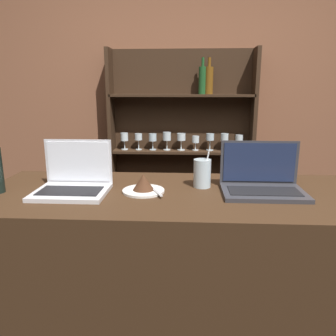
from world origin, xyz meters
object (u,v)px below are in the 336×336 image
laptop_near (74,182)px  water_glass (202,173)px  laptop_far (262,182)px  cake_plate (143,185)px

laptop_near → water_glass: 0.58m
water_glass → laptop_far: bearing=-13.6°
laptop_far → water_glass: bearing=166.4°
laptop_far → cake_plate: 0.52m
laptop_near → laptop_far: (0.83, 0.04, -0.00)m
laptop_near → laptop_far: bearing=2.9°
laptop_far → water_glass: laptop_far is taller
laptop_near → cake_plate: size_ratio=1.65×
laptop_near → water_glass: bearing=10.4°
laptop_near → laptop_far: laptop_near is taller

